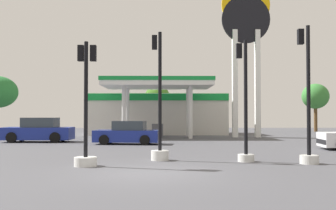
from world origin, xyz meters
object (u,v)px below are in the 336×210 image
object	(u,v)px
car_2	(128,134)
traffic_signal_0	(308,121)
traffic_signal_1	(86,126)
traffic_signal_3	(159,124)
car_0	(38,131)
traffic_signal_2	(245,119)
station_pole_sign	(246,37)
tree_1	(157,99)
tree_2	(315,97)

from	to	relation	value
car_2	traffic_signal_0	distance (m)	12.67
traffic_signal_1	traffic_signal_3	size ratio (longest dim) A/B	0.86
car_2	traffic_signal_3	xyz separation A→B (m)	(2.06, -8.93, 0.77)
traffic_signal_1	traffic_signal_3	xyz separation A→B (m)	(2.56, 1.78, 0.01)
car_0	traffic_signal_2	world-z (taller)	traffic_signal_2
car_0	traffic_signal_3	bearing A→B (deg)	-53.22
station_pole_sign	tree_1	xyz separation A→B (m)	(-7.49, 12.05, -4.58)
traffic_signal_3	tree_2	distance (m)	32.79
traffic_signal_3	tree_1	bearing A→B (deg)	91.01
car_0	traffic_signal_1	size ratio (longest dim) A/B	1.05
traffic_signal_1	tree_1	size ratio (longest dim) A/B	0.84
traffic_signal_1	tree_1	bearing A→B (deg)	86.14
traffic_signal_1	traffic_signal_2	xyz separation A→B (m)	(5.88, 1.30, 0.21)
station_pole_sign	traffic_signal_0	distance (m)	19.08
traffic_signal_0	traffic_signal_3	bearing A→B (deg)	167.80
traffic_signal_2	tree_2	size ratio (longest dim) A/B	0.88
traffic_signal_1	tree_2	xyz separation A→B (m)	(19.62, 29.67, 2.47)
traffic_signal_0	traffic_signal_2	distance (m)	2.30
station_pole_sign	car_2	distance (m)	14.09
car_0	traffic_signal_2	distance (m)	16.37
station_pole_sign	traffic_signal_3	world-z (taller)	station_pole_sign
traffic_signal_2	tree_2	bearing A→B (deg)	64.15
traffic_signal_3	traffic_signal_0	bearing A→B (deg)	-12.20
car_2	traffic_signal_3	world-z (taller)	traffic_signal_3
car_0	tree_1	world-z (taller)	tree_1
traffic_signal_2	traffic_signal_3	bearing A→B (deg)	171.83
traffic_signal_0	car_2	bearing A→B (deg)	126.76
traffic_signal_1	traffic_signal_3	bearing A→B (deg)	34.74
car_2	tree_2	world-z (taller)	tree_2
station_pole_sign	traffic_signal_0	world-z (taller)	station_pole_sign
traffic_signal_0	tree_2	distance (m)	31.38
traffic_signal_0	traffic_signal_3	size ratio (longest dim) A/B	1.00
station_pole_sign	traffic_signal_3	xyz separation A→B (m)	(-6.98, -16.63, -6.82)
traffic_signal_1	traffic_signal_0	bearing A→B (deg)	4.18
traffic_signal_1	tree_2	distance (m)	35.66
car_0	tree_2	world-z (taller)	tree_2
tree_1	tree_2	size ratio (longest dim) A/B	0.98
car_0	tree_1	size ratio (longest dim) A/B	0.88
traffic_signal_1	tree_2	world-z (taller)	tree_2
traffic_signal_1	tree_1	xyz separation A→B (m)	(2.06, 30.45, 2.25)
traffic_signal_0	tree_1	world-z (taller)	tree_1
tree_1	tree_2	world-z (taller)	tree_2
car_2	traffic_signal_1	world-z (taller)	traffic_signal_1
car_0	traffic_signal_0	size ratio (longest dim) A/B	0.90
car_0	tree_2	size ratio (longest dim) A/B	0.86
traffic_signal_2	traffic_signal_3	xyz separation A→B (m)	(-3.31, 0.48, -0.20)
station_pole_sign	tree_2	distance (m)	15.73
car_0	traffic_signal_2	size ratio (longest dim) A/B	0.98
car_2	tree_1	bearing A→B (deg)	85.49
traffic_signal_1	traffic_signal_3	world-z (taller)	traffic_signal_3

